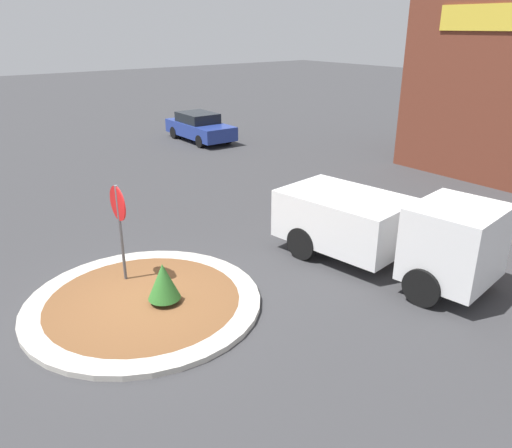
% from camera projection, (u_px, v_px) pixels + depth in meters
% --- Properties ---
extents(ground_plane, '(120.00, 120.00, 0.00)m').
position_uv_depth(ground_plane, '(144.00, 305.00, 11.08)').
color(ground_plane, '#38383A').
extents(traffic_island, '(5.19, 5.19, 0.13)m').
position_uv_depth(traffic_island, '(144.00, 302.00, 11.05)').
color(traffic_island, '#BCB7AD').
rests_on(traffic_island, ground_plane).
extents(stop_sign, '(0.81, 0.07, 2.46)m').
position_uv_depth(stop_sign, '(119.00, 216.00, 11.36)').
color(stop_sign, '#4C4C51').
rests_on(stop_sign, ground_plane).
extents(island_shrub, '(0.71, 0.71, 0.93)m').
position_uv_depth(island_shrub, '(163.00, 281.00, 10.75)').
color(island_shrub, brown).
rests_on(island_shrub, traffic_island).
extents(utility_truck, '(5.72, 2.85, 2.11)m').
position_uv_depth(utility_truck, '(384.00, 228.00, 12.38)').
color(utility_truck, white).
rests_on(utility_truck, ground_plane).
extents(parked_sedan_blue, '(4.53, 1.95, 1.47)m').
position_uv_depth(parked_sedan_blue, '(200.00, 127.00, 26.56)').
color(parked_sedan_blue, navy).
rests_on(parked_sedan_blue, ground_plane).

